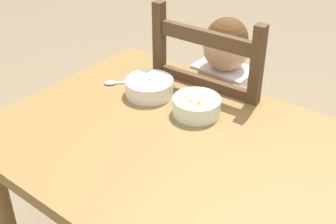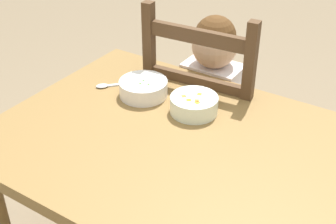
{
  "view_description": "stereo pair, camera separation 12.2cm",
  "coord_description": "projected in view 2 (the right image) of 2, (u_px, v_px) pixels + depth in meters",
  "views": [
    {
      "loc": [
        0.66,
        -0.86,
        1.53
      ],
      "look_at": [
        -0.07,
        0.05,
        0.79
      ],
      "focal_mm": 48.99,
      "sensor_mm": 36.0,
      "label": 1
    },
    {
      "loc": [
        0.56,
        -0.93,
        1.53
      ],
      "look_at": [
        -0.07,
        0.05,
        0.79
      ],
      "focal_mm": 48.99,
      "sensor_mm": 36.0,
      "label": 2
    }
  ],
  "objects": [
    {
      "name": "spoon",
      "position": [
        108.0,
        85.0,
        1.61
      ],
      "size": [
        0.11,
        0.11,
        0.01
      ],
      "color": "silver",
      "rests_on": "dining_table"
    },
    {
      "name": "child_figure",
      "position": [
        208.0,
        97.0,
        1.79
      ],
      "size": [
        0.32,
        0.31,
        0.94
      ],
      "color": "white",
      "rests_on": "ground"
    },
    {
      "name": "dining_table",
      "position": [
        179.0,
        173.0,
        1.41
      ],
      "size": [
        1.12,
        0.82,
        0.74
      ],
      "color": "olive",
      "rests_on": "ground"
    },
    {
      "name": "bowl_of_carrots",
      "position": [
        194.0,
        104.0,
        1.46
      ],
      "size": [
        0.15,
        0.15,
        0.06
      ],
      "color": "white",
      "rests_on": "dining_table"
    },
    {
      "name": "bowl_of_peas",
      "position": [
        143.0,
        88.0,
        1.55
      ],
      "size": [
        0.16,
        0.16,
        0.06
      ],
      "color": "white",
      "rests_on": "dining_table"
    },
    {
      "name": "dining_chair",
      "position": [
        208.0,
        130.0,
        1.87
      ],
      "size": [
        0.45,
        0.45,
        1.01
      ],
      "color": "#4E3420",
      "rests_on": "ground"
    }
  ]
}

